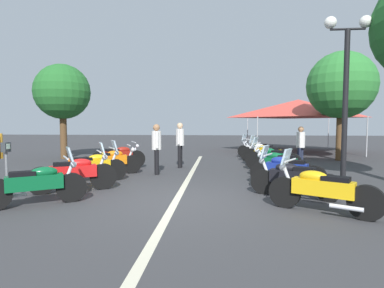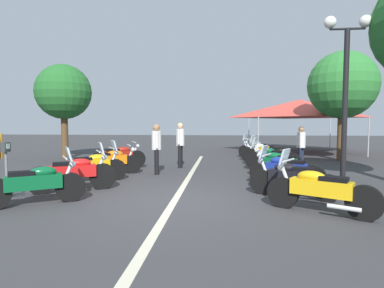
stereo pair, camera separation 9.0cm
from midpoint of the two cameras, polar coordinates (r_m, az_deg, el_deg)
ground_plane at (r=6.87m, az=-3.43°, el=-10.60°), size 80.00×80.00×0.00m
lane_centre_stripe at (r=9.44m, az=-1.06°, el=-6.62°), size 13.48×0.16×0.01m
motorcycle_left_row_0 at (r=7.20m, az=-27.26°, el=-6.56°), size 1.26×1.78×1.21m
motorcycle_left_row_1 at (r=8.28m, az=-21.29°, el=-5.01°), size 1.19×1.91×1.23m
motorcycle_left_row_2 at (r=9.44m, az=-18.32°, el=-3.95°), size 1.23×1.80×1.21m
motorcycle_left_row_3 at (r=10.71m, az=-15.24°, el=-3.07°), size 1.08×1.99×1.00m
motorcycle_left_row_4 at (r=12.01m, az=-13.66°, el=-2.25°), size 1.10×1.88×1.02m
motorcycle_right_row_0 at (r=6.36m, az=22.51°, el=-7.76°), size 1.19×1.87×1.21m
motorcycle_right_row_1 at (r=7.49m, az=17.96°, el=-6.00°), size 1.06×1.93×1.19m
motorcycle_right_row_2 at (r=8.76m, az=16.81°, el=-4.62°), size 1.09×1.90×0.99m
motorcycle_right_row_3 at (r=10.07m, az=15.63°, el=-3.54°), size 1.15×1.77×0.99m
motorcycle_right_row_4 at (r=11.49m, az=14.43°, el=-2.49°), size 1.06×1.89×1.23m
motorcycle_right_row_5 at (r=12.87m, az=13.59°, el=-1.81°), size 1.13×1.89×1.23m
motorcycle_right_row_6 at (r=14.26m, az=12.63°, el=-1.34°), size 1.07×1.95×1.00m
motorcycle_right_row_7 at (r=15.51m, az=11.83°, el=-0.92°), size 1.18×1.90×1.20m
street_lamp_twin_globe at (r=9.36m, az=26.55°, el=12.21°), size 0.32×1.22×4.55m
parking_meter at (r=8.10m, az=-31.54°, el=-2.50°), size 0.19×0.14×1.29m
traffic_cone_0 at (r=10.59m, az=-21.99°, el=-4.18°), size 0.36×0.36×0.61m
traffic_cone_1 at (r=11.53m, az=-22.06°, el=-3.55°), size 0.36×0.36×0.61m
bystander_0 at (r=12.45m, az=19.36°, el=0.02°), size 0.42×0.38×1.61m
bystander_1 at (r=11.88m, az=-2.46°, el=0.50°), size 0.53×0.32×1.75m
bystander_3 at (r=10.35m, az=-6.86°, el=-0.19°), size 0.51×0.32×1.70m
roadside_tree_0 at (r=15.91m, az=25.89°, el=9.76°), size 3.08×3.08×5.03m
roadside_tree_1 at (r=16.28m, az=-23.13°, el=8.84°), size 2.64×2.64×4.58m
event_tent at (r=19.94m, az=19.05°, el=6.27°), size 6.21×6.21×3.20m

